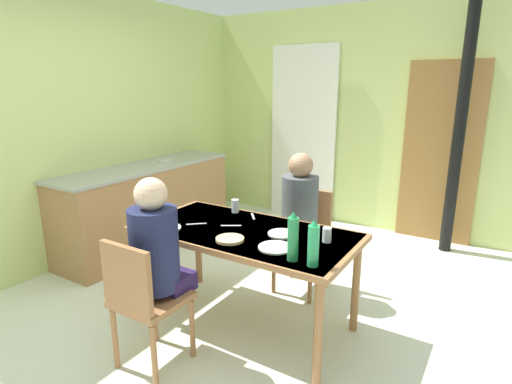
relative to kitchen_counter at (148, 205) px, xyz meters
The scene contains 23 objects.
ground_plane 1.89m from the kitchen_counter, 27.89° to the right, with size 7.18×7.18×0.00m, color silver.
wall_back 2.65m from the kitchen_counter, 49.60° to the left, with size 4.10×0.10×2.65m, color #C8D680.
wall_left 0.95m from the kitchen_counter, 153.14° to the right, with size 0.10×4.14×2.65m, color #C5D77F.
door_wooden 3.29m from the kitchen_counter, 34.16° to the left, with size 0.80×0.05×2.00m, color olive.
stove_pipe_column 3.38m from the kitchen_counter, 28.40° to the left, with size 0.12×0.12×2.65m, color black.
curtain_panel 2.17m from the kitchen_counter, 60.63° to the left, with size 0.90×0.03×2.23m, color white.
kitchen_counter is the anchor object (origin of this frame).
dining_table 1.97m from the kitchen_counter, 23.21° to the right, with size 1.59×0.81×0.74m.
chair_near_diner 2.18m from the kitchen_counter, 44.60° to the right, with size 0.40×0.40×0.87m.
chair_far_diner 1.92m from the kitchen_counter, ahead, with size 0.40×0.40×0.87m.
person_near_diner 2.11m from the kitchen_counter, 41.93° to the right, with size 0.30×0.37×0.77m.
person_far_diner 1.95m from the kitchen_counter, ahead, with size 0.30×0.37×0.77m.
water_bottle_green_near 2.70m from the kitchen_counter, 23.30° to the right, with size 0.07×0.07×0.28m.
water_bottle_green_far 2.58m from the kitchen_counter, 24.31° to the right, with size 0.07×0.07×0.30m.
dinner_plate_near_left 2.20m from the kitchen_counter, 18.84° to the right, with size 0.20×0.20×0.01m, color white.
dinner_plate_near_right 2.36m from the kitchen_counter, 23.72° to the right, with size 0.22×0.22×0.01m, color white.
dinner_plate_far_center 1.69m from the kitchen_counter, 38.43° to the right, with size 0.19×0.19×0.01m, color white.
drinking_glass_by_near_diner 2.49m from the kitchen_counter, 15.72° to the right, with size 0.06×0.06×0.10m, color silver.
drinking_glass_by_far_diner 1.60m from the kitchen_counter, 16.96° to the right, with size 0.06×0.06×0.11m, color silver.
bread_plate_sliced 2.09m from the kitchen_counter, 28.48° to the right, with size 0.19×0.19×0.02m, color #DBB77A.
cutlery_knife_near 1.68m from the kitchen_counter, 30.93° to the right, with size 0.15×0.02×0.00m, color silver.
cutlery_fork_near 1.77m from the kitchen_counter, 15.77° to the right, with size 0.15×0.02×0.00m, color silver.
cutlery_knife_far 1.84m from the kitchen_counter, 24.18° to the right, with size 0.15×0.02×0.00m, color silver.
Camera 1 is at (1.70, -2.22, 1.75)m, focal length 28.81 mm.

